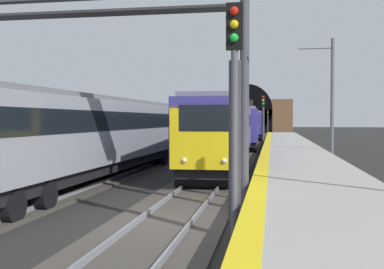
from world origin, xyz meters
The scene contains 12 objects.
ground_plane centered at (0.00, 0.00, 0.00)m, with size 320.00×320.00×0.00m, color black.
platform_right centered at (0.00, -4.08, 0.47)m, with size 112.00×3.88×0.94m, color #9E9B93.
platform_right_edge_strip centered at (0.00, -2.39, 0.94)m, with size 112.00×0.50×0.01m, color yellow.
track_main_line centered at (0.00, 0.00, 0.04)m, with size 160.00×3.18×0.21m.
train_main_approaching centered at (35.54, 0.00, 2.24)m, with size 60.82×3.27×4.79m.
train_adjacent_platform centered at (19.26, 5.09, 2.20)m, with size 42.32×3.28×4.70m.
railway_signal_near centered at (-1.41, -1.92, 3.29)m, with size 0.39×0.38×5.45m.
railway_signal_mid centered at (32.53, -1.92, 3.10)m, with size 0.39×0.38×5.11m.
railway_signal_far centered at (78.71, -1.92, 2.74)m, with size 0.39×0.38×4.63m.
overhead_signal_gantry centered at (2.00, 2.55, 5.33)m, with size 0.70×9.26×6.97m.
tunnel_portal centered at (87.35, 2.55, 3.56)m, with size 2.25×19.14×10.72m.
catenary_mast_far centered at (17.64, -6.39, 4.01)m, with size 0.22×2.17×7.80m.
Camera 1 is at (-12.00, -2.77, 2.82)m, focal length 43.28 mm.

